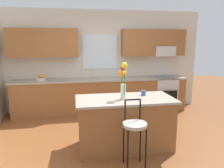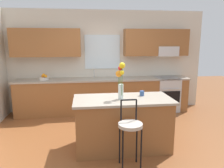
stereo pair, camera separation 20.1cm
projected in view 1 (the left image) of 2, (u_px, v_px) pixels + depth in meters
name	position (u px, v px, depth m)	size (l,w,h in m)	color
ground_plane	(113.00, 140.00, 4.22)	(14.00, 14.00, 0.00)	brown
back_wall_assembly	(101.00, 55.00, 5.85)	(5.60, 0.50, 2.70)	beige
counter_run	(102.00, 95.00, 5.77)	(4.56, 0.64, 0.92)	brown
sink_faucet	(92.00, 73.00, 5.75)	(0.02, 0.13, 0.23)	#B7BABC
oven_range	(164.00, 93.00, 6.04)	(0.60, 0.64, 0.92)	#B7BABC
kitchen_island	(125.00, 123.00, 3.84)	(1.70, 0.82, 0.92)	brown
bar_stool_near	(135.00, 128.00, 3.20)	(0.36, 0.36, 1.04)	black
flower_vase	(123.00, 79.00, 3.63)	(0.16, 0.16, 0.63)	silver
mug_ceramic	(143.00, 93.00, 3.93)	(0.08, 0.08, 0.09)	#33518C
fruit_bowl_oranges	(41.00, 78.00, 5.42)	(0.24, 0.24, 0.16)	silver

